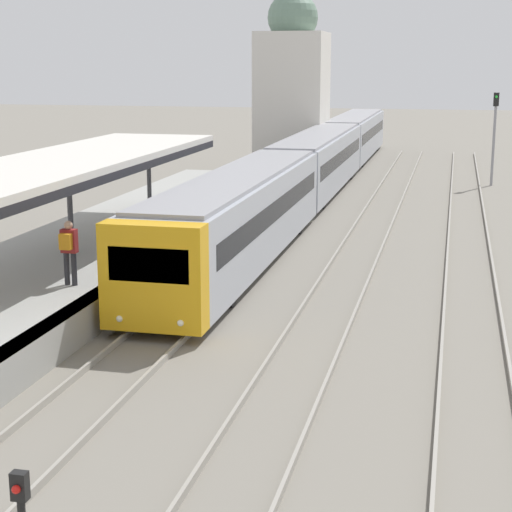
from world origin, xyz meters
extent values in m
cube|color=beige|center=(-4.29, 19.88, 3.62)|extent=(4.00, 16.93, 0.20)
cube|color=black|center=(-2.33, 19.88, 3.40)|extent=(0.08, 16.93, 0.24)
cylinder|color=#47474C|center=(-4.29, 19.88, 2.20)|extent=(0.16, 0.16, 2.64)
cylinder|color=#47474C|center=(-4.29, 26.65, 2.20)|extent=(0.16, 0.16, 2.64)
cylinder|color=#2D2D33|center=(-2.76, 16.33, 1.31)|extent=(0.14, 0.14, 0.85)
cylinder|color=#2D2D33|center=(-2.56, 16.33, 1.31)|extent=(0.14, 0.14, 0.85)
cube|color=maroon|center=(-2.66, 16.33, 2.03)|extent=(0.40, 0.22, 0.60)
sphere|color=tan|center=(-2.66, 16.33, 2.44)|extent=(0.22, 0.22, 0.22)
cube|color=orange|center=(-2.66, 16.13, 2.05)|extent=(0.30, 0.18, 0.40)
cube|color=gold|center=(0.00, 15.15, 1.54)|extent=(2.50, 0.70, 2.54)
cube|color=black|center=(0.00, 14.82, 1.90)|extent=(1.95, 0.04, 0.81)
sphere|color=#EFEACC|center=(-0.75, 14.81, 0.57)|extent=(0.16, 0.16, 0.16)
sphere|color=#EFEACC|center=(0.75, 14.81, 0.57)|extent=(0.16, 0.16, 0.16)
cube|color=#A8ADB7|center=(0.00, 23.41, 1.54)|extent=(2.50, 15.82, 2.54)
cube|color=gray|center=(0.00, 23.41, 2.87)|extent=(2.20, 15.51, 0.12)
cube|color=black|center=(0.00, 23.41, 1.82)|extent=(2.52, 14.56, 0.66)
cylinder|color=black|center=(-1.06, 18.26, 0.35)|extent=(0.12, 0.70, 0.70)
cylinder|color=black|center=(1.06, 18.26, 0.35)|extent=(0.12, 0.70, 0.70)
cylinder|color=black|center=(-1.06, 28.55, 0.35)|extent=(0.12, 0.70, 0.70)
cylinder|color=black|center=(1.06, 28.55, 0.35)|extent=(0.12, 0.70, 0.70)
cube|color=#A8ADB7|center=(0.00, 39.58, 1.54)|extent=(2.50, 15.82, 2.54)
cube|color=gray|center=(0.00, 39.58, 2.87)|extent=(2.20, 15.51, 0.12)
cube|color=black|center=(0.00, 39.58, 1.82)|extent=(2.52, 14.56, 0.66)
cylinder|color=black|center=(-1.06, 34.44, 0.35)|extent=(0.12, 0.70, 0.70)
cylinder|color=black|center=(1.06, 34.44, 0.35)|extent=(0.12, 0.70, 0.70)
cylinder|color=black|center=(-1.06, 44.72, 0.35)|extent=(0.12, 0.70, 0.70)
cylinder|color=black|center=(1.06, 44.72, 0.35)|extent=(0.12, 0.70, 0.70)
cube|color=#A8ADB7|center=(0.00, 55.75, 1.54)|extent=(2.50, 15.82, 2.54)
cube|color=gray|center=(0.00, 55.75, 2.87)|extent=(2.20, 15.51, 0.12)
cube|color=black|center=(0.00, 55.75, 1.82)|extent=(2.52, 14.56, 0.66)
cylinder|color=black|center=(-1.06, 50.61, 0.35)|extent=(0.12, 0.70, 0.70)
cylinder|color=black|center=(1.06, 50.61, 0.35)|extent=(0.12, 0.70, 0.70)
cylinder|color=black|center=(-1.06, 60.90, 0.35)|extent=(0.12, 0.70, 0.70)
cylinder|color=black|center=(1.06, 60.90, 0.35)|extent=(0.12, 0.70, 0.70)
cube|color=black|center=(1.82, 5.33, 1.47)|extent=(0.20, 0.14, 0.36)
sphere|color=red|center=(1.82, 5.24, 1.47)|extent=(0.11, 0.11, 0.11)
cylinder|color=gray|center=(8.69, 43.83, 2.44)|extent=(0.14, 0.14, 4.89)
cube|color=black|center=(8.69, 43.83, 4.54)|extent=(0.28, 0.20, 0.70)
sphere|color=green|center=(8.69, 43.71, 4.68)|extent=(0.14, 0.14, 0.14)
cube|color=silver|center=(-2.92, 47.81, 4.08)|extent=(4.00, 4.00, 8.17)
sphere|color=slate|center=(-2.92, 47.81, 8.98)|extent=(2.96, 2.96, 2.96)
camera|label=1|loc=(6.71, -3.16, 6.44)|focal=60.00mm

